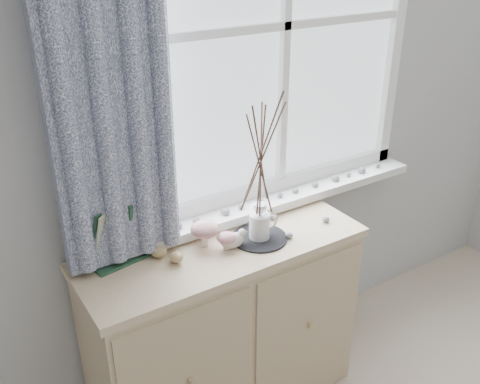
{
  "coord_description": "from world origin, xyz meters",
  "views": [
    {
      "loc": [
        -1.1,
        0.16,
        2.01
      ],
      "look_at": [
        -0.1,
        1.7,
        1.1
      ],
      "focal_mm": 40.0,
      "sensor_mm": 36.0,
      "label": 1
    }
  ],
  "objects_px": {
    "botanical_book": "(130,232)",
    "toadstool_cluster": "(210,232)",
    "sideboard": "(225,328)",
    "twig_pitcher": "(261,155)"
  },
  "relations": [
    {
      "from": "sideboard",
      "to": "toadstool_cluster",
      "type": "bearing_deg",
      "value": 149.45
    },
    {
      "from": "toadstool_cluster",
      "to": "botanical_book",
      "type": "bearing_deg",
      "value": 166.71
    },
    {
      "from": "sideboard",
      "to": "botanical_book",
      "type": "xyz_separation_m",
      "value": [
        -0.35,
        0.1,
        0.55
      ]
    },
    {
      "from": "botanical_book",
      "to": "toadstool_cluster",
      "type": "relative_size",
      "value": 2.18
    },
    {
      "from": "botanical_book",
      "to": "twig_pitcher",
      "type": "height_order",
      "value": "twig_pitcher"
    },
    {
      "from": "botanical_book",
      "to": "toadstool_cluster",
      "type": "height_order",
      "value": "botanical_book"
    },
    {
      "from": "sideboard",
      "to": "twig_pitcher",
      "type": "distance_m",
      "value": 0.82
    },
    {
      "from": "toadstool_cluster",
      "to": "sideboard",
      "type": "bearing_deg",
      "value": -30.55
    },
    {
      "from": "toadstool_cluster",
      "to": "twig_pitcher",
      "type": "bearing_deg",
      "value": -16.45
    },
    {
      "from": "sideboard",
      "to": "twig_pitcher",
      "type": "bearing_deg",
      "value": -11.66
    }
  ]
}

